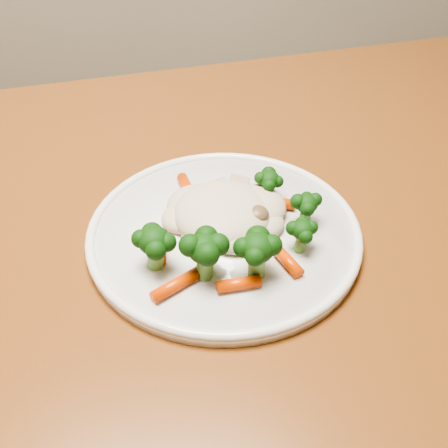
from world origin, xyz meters
name	(u,v)px	position (x,y,z in m)	size (l,w,h in m)	color
dining_table	(294,295)	(-0.18, 0.31, 0.66)	(1.44, 1.11, 0.75)	brown
plate	(224,235)	(-0.26, 0.31, 0.76)	(0.28, 0.28, 0.01)	white
meal	(227,220)	(-0.26, 0.30, 0.78)	(0.20, 0.19, 0.05)	beige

